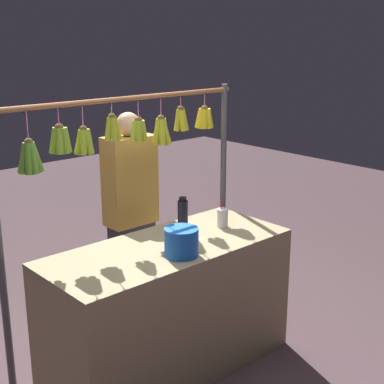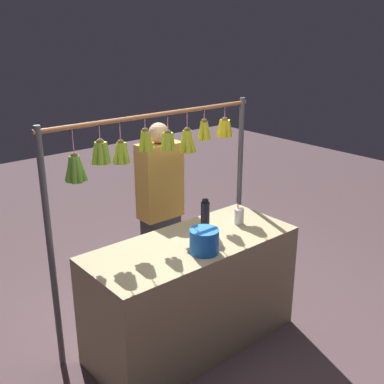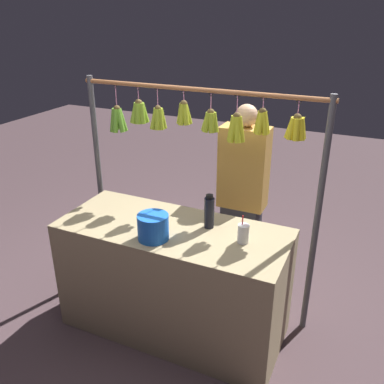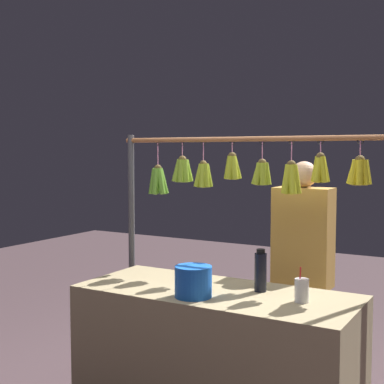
% 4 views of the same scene
% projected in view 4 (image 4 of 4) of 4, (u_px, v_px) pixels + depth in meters
% --- Properties ---
extents(market_counter, '(1.59, 0.67, 0.85)m').
position_uv_depth(market_counter, '(216.00, 364.00, 3.13)').
color(market_counter, tan).
rests_on(market_counter, ground).
extents(display_rack, '(1.85, 0.15, 1.76)m').
position_uv_depth(display_rack, '(244.00, 201.00, 3.42)').
color(display_rack, '#4C4C51').
rests_on(display_rack, ground).
extents(water_bottle, '(0.07, 0.07, 0.24)m').
position_uv_depth(water_bottle, '(261.00, 271.00, 3.08)').
color(water_bottle, black).
rests_on(water_bottle, market_counter).
extents(blue_bucket, '(0.20, 0.20, 0.17)m').
position_uv_depth(blue_bucket, '(193.00, 282.00, 2.96)').
color(blue_bucket, blue).
rests_on(blue_bucket, market_counter).
extents(drink_cup, '(0.07, 0.07, 0.18)m').
position_uv_depth(drink_cup, '(302.00, 290.00, 2.86)').
color(drink_cup, silver).
rests_on(drink_cup, market_counter).
extents(vendor_person, '(0.38, 0.20, 1.58)m').
position_uv_depth(vendor_person, '(302.00, 282.00, 3.61)').
color(vendor_person, '#2D2D38').
rests_on(vendor_person, ground).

